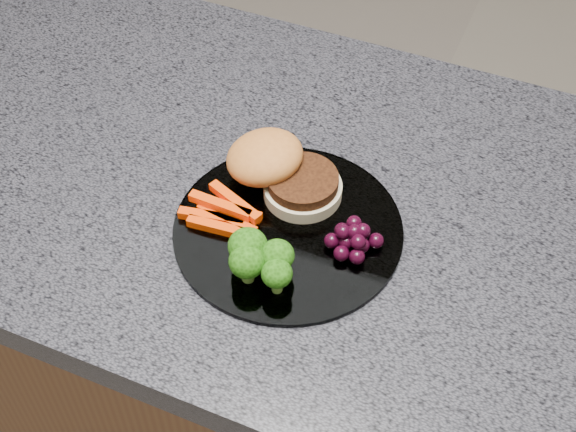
% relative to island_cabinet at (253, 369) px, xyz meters
% --- Properties ---
extents(island_cabinet, '(1.20, 0.60, 0.86)m').
position_rel_island_cabinet_xyz_m(island_cabinet, '(0.00, 0.00, 0.00)').
color(island_cabinet, '#53351C').
rests_on(island_cabinet, ground).
extents(countertop, '(1.20, 0.60, 0.04)m').
position_rel_island_cabinet_xyz_m(countertop, '(0.00, 0.00, 0.45)').
color(countertop, '#45444E').
rests_on(countertop, island_cabinet).
extents(plate, '(0.26, 0.26, 0.01)m').
position_rel_island_cabinet_xyz_m(plate, '(0.09, -0.07, 0.47)').
color(plate, white).
rests_on(plate, countertop).
extents(burger, '(0.15, 0.11, 0.05)m').
position_rel_island_cabinet_xyz_m(burger, '(0.05, -0.01, 0.50)').
color(burger, beige).
rests_on(burger, plate).
extents(carrot_sticks, '(0.10, 0.06, 0.02)m').
position_rel_island_cabinet_xyz_m(carrot_sticks, '(0.02, -0.08, 0.48)').
color(carrot_sticks, '#FA3E04').
rests_on(carrot_sticks, plate).
extents(broccoli, '(0.08, 0.06, 0.05)m').
position_rel_island_cabinet_xyz_m(broccoli, '(0.09, -0.14, 0.50)').
color(broccoli, '#5B8731').
rests_on(broccoli, plate).
extents(grape_bunch, '(0.06, 0.05, 0.03)m').
position_rel_island_cabinet_xyz_m(grape_bunch, '(0.17, -0.06, 0.49)').
color(grape_bunch, black).
rests_on(grape_bunch, plate).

